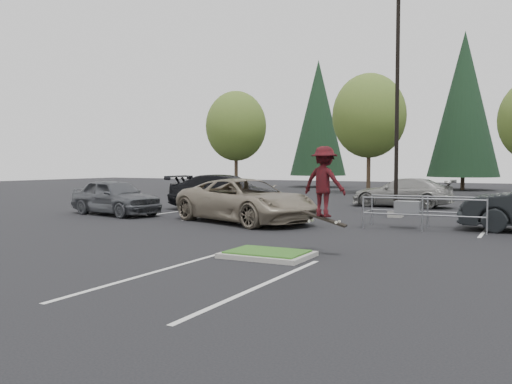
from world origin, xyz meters
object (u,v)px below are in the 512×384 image
at_px(cart_corral, 411,208).
at_px(car_l_grey, 114,197).
at_px(decid_a, 236,128).
at_px(car_l_tan, 245,200).
at_px(car_l_black, 227,193).
at_px(car_far_silver, 402,193).
at_px(light_pole, 397,115).
at_px(conif_a, 318,118).
at_px(conif_b, 464,104).
at_px(skateboarder, 324,182).
at_px(decid_b, 369,118).

distance_m(cart_corral, car_l_grey, 13.55).
bearing_deg(decid_a, car_l_tan, -59.61).
xyz_separation_m(cart_corral, car_l_black, (-10.01, 3.53, 0.16)).
distance_m(decid_a, car_l_black, 21.57).
relative_size(cart_corral, car_far_silver, 0.79).
xyz_separation_m(light_pole, conif_a, (-14.50, 28.00, 2.54)).
relative_size(light_pole, cart_corral, 2.31).
distance_m(conif_a, car_l_grey, 33.68).
height_order(car_l_black, car_far_silver, car_l_black).
bearing_deg(car_far_silver, conif_b, 179.36).
distance_m(skateboarder, car_l_grey, 14.11).
height_order(decid_b, car_l_grey, decid_b).
height_order(car_l_grey, car_far_silver, car_l_grey).
height_order(conif_a, skateboarder, conif_a).
distance_m(decid_b, conif_a, 12.43).
bearing_deg(decid_b, conif_b, 58.91).
relative_size(decid_b, cart_corral, 2.20).
distance_m(conif_a, car_l_tan, 34.90).
bearing_deg(car_l_tan, skateboarder, -115.85).
relative_size(decid_a, car_l_black, 1.40).
relative_size(decid_b, conif_a, 0.74).
relative_size(decid_b, car_l_grey, 1.93).
distance_m(decid_a, conif_b, 20.95).
distance_m(conif_b, car_l_black, 30.87).
relative_size(conif_a, car_far_silver, 2.35).
xyz_separation_m(decid_a, cart_corral, (20.02, -22.06, -4.82)).
bearing_deg(car_far_silver, skateboarder, 6.57).
height_order(conif_a, car_l_grey, conif_a).
distance_m(decid_b, car_l_black, 19.81).
bearing_deg(conif_b, car_l_grey, -108.95).
relative_size(conif_b, car_l_grey, 2.91).
relative_size(cart_corral, skateboarder, 2.09).
distance_m(conif_b, car_l_grey, 36.10).
height_order(conif_b, cart_corral, conif_b).
bearing_deg(car_l_black, decid_a, 26.05).
bearing_deg(car_l_grey, decid_b, -1.03).
xyz_separation_m(decid_a, car_l_black, (10.01, -18.53, -4.66)).
height_order(decid_a, cart_corral, decid_a).
distance_m(car_l_black, car_l_grey, 5.70).
height_order(decid_b, skateboarder, decid_b).
xyz_separation_m(decid_a, car_l_grey, (6.51, -23.03, -4.73)).
bearing_deg(decid_b, conif_a, 130.17).
relative_size(skateboarder, car_l_black, 0.33).
height_order(conif_b, car_l_black, conif_b).
relative_size(car_l_tan, car_far_silver, 1.17).
xyz_separation_m(conif_a, car_far_silver, (13.46, -22.00, -6.30)).
bearing_deg(cart_corral, conif_a, 113.52).
height_order(decid_a, car_l_grey, decid_a).
height_order(decid_b, conif_b, conif_b).
relative_size(decid_a, conif_a, 0.69).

